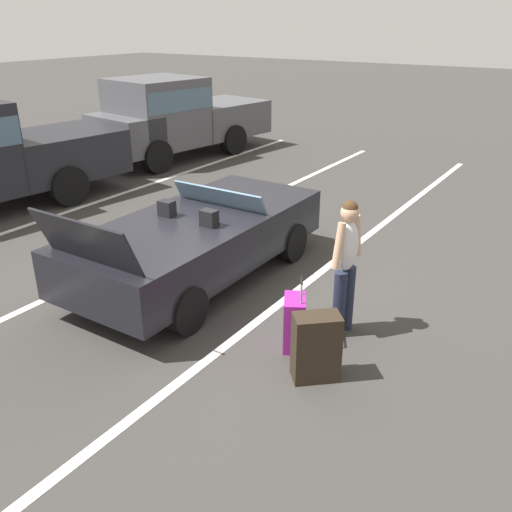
{
  "coord_description": "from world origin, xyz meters",
  "views": [
    {
      "loc": [
        -5.55,
        -4.66,
        3.49
      ],
      "look_at": [
        -0.33,
        -1.2,
        0.75
      ],
      "focal_mm": 38.4,
      "sensor_mm": 36.0,
      "label": 1
    }
  ],
  "objects_px": {
    "parked_pickup_truck_far": "(172,116)",
    "traveler_person": "(346,261)",
    "convertible_car": "(207,235)",
    "suitcase_large_black": "(316,347)",
    "suitcase_medium_bright": "(294,323)"
  },
  "relations": [
    {
      "from": "traveler_person",
      "to": "parked_pickup_truck_far",
      "type": "xyz_separation_m",
      "value": [
        5.66,
        7.62,
        0.18
      ]
    },
    {
      "from": "parked_pickup_truck_far",
      "to": "traveler_person",
      "type": "bearing_deg",
      "value": 61.52
    },
    {
      "from": "convertible_car",
      "to": "parked_pickup_truck_far",
      "type": "relative_size",
      "value": 0.8
    },
    {
      "from": "convertible_car",
      "to": "parked_pickup_truck_far",
      "type": "xyz_separation_m",
      "value": [
        5.24,
        5.25,
        0.51
      ]
    },
    {
      "from": "suitcase_medium_bright",
      "to": "parked_pickup_truck_far",
      "type": "xyz_separation_m",
      "value": [
        6.26,
        7.3,
        0.79
      ]
    },
    {
      "from": "suitcase_medium_bright",
      "to": "convertible_car",
      "type": "bearing_deg",
      "value": -55.74
    },
    {
      "from": "convertible_car",
      "to": "suitcase_medium_bright",
      "type": "height_order",
      "value": "convertible_car"
    },
    {
      "from": "parked_pickup_truck_far",
      "to": "convertible_car",
      "type": "bearing_deg",
      "value": 53.19
    },
    {
      "from": "convertible_car",
      "to": "traveler_person",
      "type": "xyz_separation_m",
      "value": [
        -0.42,
        -2.37,
        0.34
      ]
    },
    {
      "from": "suitcase_large_black",
      "to": "convertible_car",
      "type": "bearing_deg",
      "value": 18.7
    },
    {
      "from": "suitcase_medium_bright",
      "to": "parked_pickup_truck_far",
      "type": "relative_size",
      "value": 0.16
    },
    {
      "from": "parked_pickup_truck_far",
      "to": "suitcase_medium_bright",
      "type": "bearing_deg",
      "value": 57.5
    },
    {
      "from": "suitcase_large_black",
      "to": "traveler_person",
      "type": "relative_size",
      "value": 0.45
    },
    {
      "from": "parked_pickup_truck_far",
      "to": "suitcase_large_black",
      "type": "bearing_deg",
      "value": 57.58
    },
    {
      "from": "suitcase_large_black",
      "to": "suitcase_medium_bright",
      "type": "relative_size",
      "value": 0.86
    }
  ]
}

